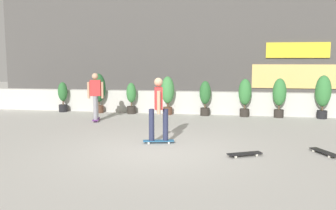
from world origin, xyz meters
name	(u,v)px	position (x,y,z in m)	size (l,w,h in m)	color
ground_plane	(157,150)	(0.00, 0.00, 0.00)	(48.00, 48.00, 0.00)	#B2AFA8
planter_wall	(187,102)	(0.00, 6.00, 0.45)	(18.00, 0.40, 0.90)	beige
building_backdrop	(197,38)	(0.01, 10.00, 3.25)	(20.00, 2.08, 6.50)	#4C4947
potted_plant_0	(63,96)	(-5.15, 5.55, 0.67)	(0.39, 0.39, 1.24)	black
potted_plant_1	(99,90)	(-3.58, 5.55, 0.94)	(0.56, 0.56, 1.60)	brown
potted_plant_2	(131,97)	(-2.21, 5.55, 0.67)	(0.39, 0.39, 1.24)	#2D2823
potted_plant_3	(168,92)	(-0.72, 5.55, 0.88)	(0.52, 0.52, 1.51)	brown
potted_plant_4	(205,96)	(0.76, 5.55, 0.76)	(0.44, 0.44, 1.35)	#2D2823
potted_plant_5	(245,95)	(2.26, 5.55, 0.83)	(0.49, 0.49, 1.44)	#2D2823
potted_plant_6	(279,95)	(3.53, 5.55, 0.85)	(0.50, 0.50, 1.47)	#2D2823
potted_plant_7	(323,93)	(5.06, 5.55, 0.94)	(0.56, 0.56, 1.60)	black
skater_mid_plaza	(159,107)	(-0.10, 0.68, 0.94)	(0.82, 0.55, 1.70)	#266699
skater_by_wall_left	(96,95)	(-2.96, 3.64, 0.94)	(0.54, 0.82, 1.70)	#72338C
skateboard_near_camera	(324,152)	(3.84, 0.23, 0.06)	(0.52, 0.81, 0.08)	black
skateboard_aside	(245,154)	(2.05, -0.24, 0.06)	(0.81, 0.54, 0.08)	black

